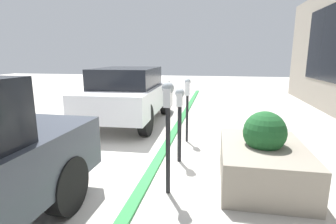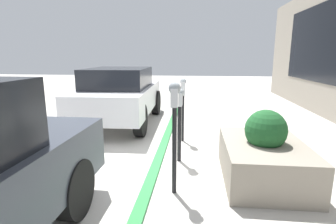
# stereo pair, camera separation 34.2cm
# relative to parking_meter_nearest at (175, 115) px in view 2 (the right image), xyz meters

# --- Properties ---
(ground_plane) EXTENTS (40.00, 40.00, 0.00)m
(ground_plane) POSITION_rel_parking_meter_nearest_xyz_m (1.06, 0.30, -1.09)
(ground_plane) COLOR beige
(curb_strip) EXTENTS (19.00, 0.16, 0.04)m
(curb_strip) POSITION_rel_parking_meter_nearest_xyz_m (1.06, 0.38, -1.07)
(curb_strip) COLOR #338C47
(curb_strip) RESTS_ON ground_plane
(parking_meter_nearest) EXTENTS (0.18, 0.16, 1.51)m
(parking_meter_nearest) POSITION_rel_parking_meter_nearest_xyz_m (0.00, 0.00, 0.00)
(parking_meter_nearest) COLOR black
(parking_meter_nearest) RESTS_ON ground_plane
(parking_meter_second) EXTENTS (0.19, 0.16, 1.30)m
(parking_meter_second) POSITION_rel_parking_meter_nearest_xyz_m (1.11, 0.00, -0.17)
(parking_meter_second) COLOR black
(parking_meter_second) RESTS_ON ground_plane
(parking_meter_middle) EXTENTS (0.15, 0.13, 1.37)m
(parking_meter_middle) POSITION_rel_parking_meter_nearest_xyz_m (2.23, -0.00, -0.11)
(parking_meter_middle) COLOR black
(parking_meter_middle) RESTS_ON ground_plane
(planter_box) EXTENTS (1.65, 1.17, 1.07)m
(planter_box) POSITION_rel_parking_meter_nearest_xyz_m (0.54, -1.30, -0.72)
(planter_box) COLOR gray
(planter_box) RESTS_ON ground_plane
(parked_car_middle) EXTENTS (3.90, 1.83, 1.52)m
(parked_car_middle) POSITION_rel_parking_meter_nearest_xyz_m (3.63, 1.78, -0.28)
(parked_car_middle) COLOR silver
(parked_car_middle) RESTS_ON ground_plane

